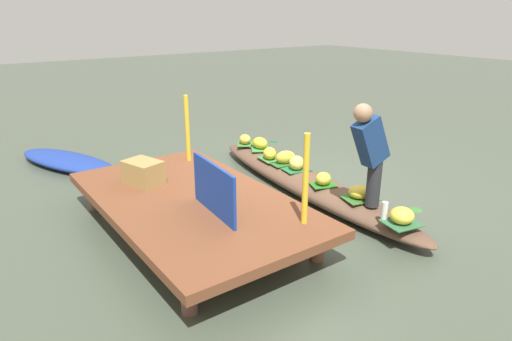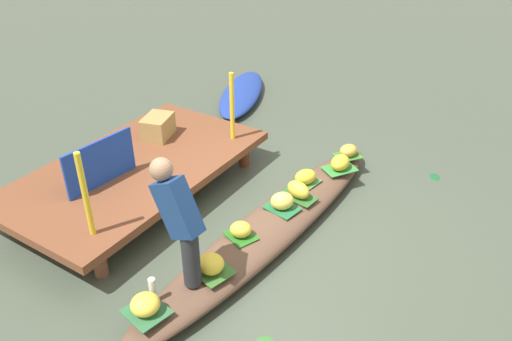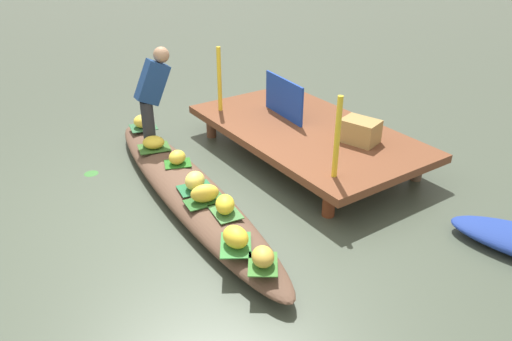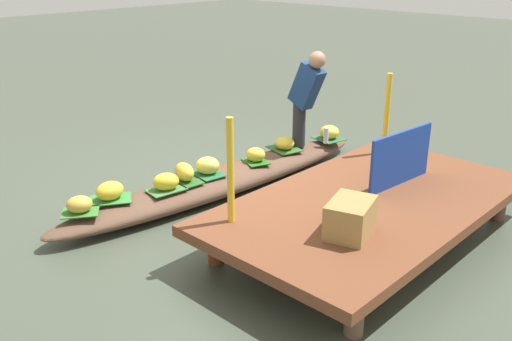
{
  "view_description": "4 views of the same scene",
  "coord_description": "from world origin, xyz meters",
  "px_view_note": "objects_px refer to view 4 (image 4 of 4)",
  "views": [
    {
      "loc": [
        -4.26,
        3.92,
        2.38
      ],
      "look_at": [
        0.33,
        0.62,
        0.35
      ],
      "focal_mm": 31.36,
      "sensor_mm": 36.0,
      "label": 1
    },
    {
      "loc": [
        -3.79,
        -2.25,
        3.53
      ],
      "look_at": [
        0.44,
        0.46,
        0.49
      ],
      "focal_mm": 35.65,
      "sensor_mm": 36.0,
      "label": 2
    },
    {
      "loc": [
        4.44,
        -2.08,
        2.95
      ],
      "look_at": [
        0.41,
        0.66,
        0.36
      ],
      "focal_mm": 34.44,
      "sensor_mm": 36.0,
      "label": 3
    },
    {
      "loc": [
        4.04,
        4.34,
        2.54
      ],
      "look_at": [
        0.1,
        0.6,
        0.43
      ],
      "focal_mm": 39.63,
      "sensor_mm": 36.0,
      "label": 4
    }
  ],
  "objects_px": {
    "banana_bunch_2": "(110,191)",
    "water_bottle": "(326,135)",
    "banana_bunch_7": "(329,132)",
    "banana_bunch_4": "(208,166)",
    "banana_bunch_0": "(284,143)",
    "banana_bunch_3": "(79,204)",
    "banana_bunch_5": "(256,155)",
    "vendor_person": "(306,93)",
    "vendor_boat": "(224,180)",
    "banana_bunch_6": "(166,182)",
    "market_banner": "(401,158)",
    "banana_bunch_1": "(184,172)",
    "produce_crate": "(350,218)"
  },
  "relations": [
    {
      "from": "banana_bunch_6",
      "to": "produce_crate",
      "type": "xyz_separation_m",
      "value": [
        -0.24,
        2.08,
        0.21
      ]
    },
    {
      "from": "water_bottle",
      "to": "market_banner",
      "type": "bearing_deg",
      "value": 59.82
    },
    {
      "from": "vendor_boat",
      "to": "vendor_person",
      "type": "xyz_separation_m",
      "value": [
        -1.21,
        0.19,
        0.82
      ]
    },
    {
      "from": "banana_bunch_3",
      "to": "banana_bunch_7",
      "type": "height_order",
      "value": "banana_bunch_7"
    },
    {
      "from": "banana_bunch_7",
      "to": "vendor_person",
      "type": "xyz_separation_m",
      "value": [
        0.5,
        -0.01,
        0.6
      ]
    },
    {
      "from": "banana_bunch_2",
      "to": "vendor_person",
      "type": "height_order",
      "value": "vendor_person"
    },
    {
      "from": "banana_bunch_7",
      "to": "produce_crate",
      "type": "bearing_deg",
      "value": 39.66
    },
    {
      "from": "water_bottle",
      "to": "produce_crate",
      "type": "bearing_deg",
      "value": 40.73
    },
    {
      "from": "vendor_boat",
      "to": "banana_bunch_0",
      "type": "relative_size",
      "value": 15.38
    },
    {
      "from": "banana_bunch_5",
      "to": "banana_bunch_1",
      "type": "bearing_deg",
      "value": -8.96
    },
    {
      "from": "banana_bunch_6",
      "to": "market_banner",
      "type": "distance_m",
      "value": 2.35
    },
    {
      "from": "banana_bunch_7",
      "to": "market_banner",
      "type": "relative_size",
      "value": 0.28
    },
    {
      "from": "banana_bunch_2",
      "to": "market_banner",
      "type": "bearing_deg",
      "value": 134.24
    },
    {
      "from": "banana_bunch_6",
      "to": "water_bottle",
      "type": "relative_size",
      "value": 1.31
    },
    {
      "from": "banana_bunch_4",
      "to": "banana_bunch_0",
      "type": "bearing_deg",
      "value": 177.41
    },
    {
      "from": "banana_bunch_7",
      "to": "water_bottle",
      "type": "relative_size",
      "value": 1.24
    },
    {
      "from": "banana_bunch_6",
      "to": "produce_crate",
      "type": "relative_size",
      "value": 0.61
    },
    {
      "from": "banana_bunch_2",
      "to": "water_bottle",
      "type": "distance_m",
      "value": 2.92
    },
    {
      "from": "vendor_boat",
      "to": "banana_bunch_6",
      "type": "relative_size",
      "value": 15.92
    },
    {
      "from": "banana_bunch_5",
      "to": "banana_bunch_7",
      "type": "distance_m",
      "value": 1.29
    },
    {
      "from": "banana_bunch_3",
      "to": "banana_bunch_5",
      "type": "bearing_deg",
      "value": 173.5
    },
    {
      "from": "vendor_person",
      "to": "water_bottle",
      "type": "relative_size",
      "value": 5.95
    },
    {
      "from": "banana_bunch_2",
      "to": "banana_bunch_1",
      "type": "bearing_deg",
      "value": 170.25
    },
    {
      "from": "banana_bunch_0",
      "to": "banana_bunch_5",
      "type": "relative_size",
      "value": 1.25
    },
    {
      "from": "banana_bunch_0",
      "to": "banana_bunch_4",
      "type": "xyz_separation_m",
      "value": [
        1.22,
        -0.06,
        0.02
      ]
    },
    {
      "from": "banana_bunch_3",
      "to": "produce_crate",
      "type": "distance_m",
      "value": 2.52
    },
    {
      "from": "banana_bunch_7",
      "to": "market_banner",
      "type": "xyz_separation_m",
      "value": [
        1.08,
        1.64,
        0.33
      ]
    },
    {
      "from": "vendor_person",
      "to": "banana_bunch_5",
      "type": "bearing_deg",
      "value": -6.67
    },
    {
      "from": "banana_bunch_0",
      "to": "banana_bunch_2",
      "type": "xyz_separation_m",
      "value": [
        2.34,
        -0.24,
        0.02
      ]
    },
    {
      "from": "banana_bunch_4",
      "to": "banana_bunch_2",
      "type": "bearing_deg",
      "value": -9.27
    },
    {
      "from": "banana_bunch_2",
      "to": "banana_bunch_7",
      "type": "height_order",
      "value": "banana_bunch_2"
    },
    {
      "from": "banana_bunch_0",
      "to": "banana_bunch_2",
      "type": "height_order",
      "value": "banana_bunch_2"
    },
    {
      "from": "banana_bunch_5",
      "to": "banana_bunch_7",
      "type": "height_order",
      "value": "banana_bunch_7"
    },
    {
      "from": "banana_bunch_1",
      "to": "banana_bunch_5",
      "type": "height_order",
      "value": "banana_bunch_1"
    },
    {
      "from": "banana_bunch_2",
      "to": "banana_bunch_3",
      "type": "bearing_deg",
      "value": 7.55
    },
    {
      "from": "banana_bunch_6",
      "to": "vendor_person",
      "type": "distance_m",
      "value": 2.12
    },
    {
      "from": "banana_bunch_2",
      "to": "produce_crate",
      "type": "relative_size",
      "value": 0.64
    },
    {
      "from": "banana_bunch_3",
      "to": "water_bottle",
      "type": "relative_size",
      "value": 1.18
    },
    {
      "from": "banana_bunch_3",
      "to": "banana_bunch_4",
      "type": "distance_m",
      "value": 1.49
    },
    {
      "from": "banana_bunch_1",
      "to": "market_banner",
      "type": "xyz_separation_m",
      "value": [
        -1.15,
        1.89,
        0.32
      ]
    },
    {
      "from": "vendor_boat",
      "to": "banana_bunch_6",
      "type": "xyz_separation_m",
      "value": [
        0.82,
        0.01,
        0.22
      ]
    },
    {
      "from": "banana_bunch_0",
      "to": "produce_crate",
      "type": "relative_size",
      "value": 0.63
    },
    {
      "from": "banana_bunch_1",
      "to": "produce_crate",
      "type": "distance_m",
      "value": 2.16
    },
    {
      "from": "vendor_boat",
      "to": "banana_bunch_2",
      "type": "relative_size",
      "value": 15.08
    },
    {
      "from": "water_bottle",
      "to": "banana_bunch_3",
      "type": "bearing_deg",
      "value": -7.33
    },
    {
      "from": "banana_bunch_1",
      "to": "banana_bunch_7",
      "type": "bearing_deg",
      "value": 173.61
    },
    {
      "from": "banana_bunch_5",
      "to": "banana_bunch_6",
      "type": "xyz_separation_m",
      "value": [
        1.24,
        -0.08,
        0.01
      ]
    },
    {
      "from": "banana_bunch_4",
      "to": "banana_bunch_7",
      "type": "bearing_deg",
      "value": 173.84
    },
    {
      "from": "banana_bunch_1",
      "to": "water_bottle",
      "type": "height_order",
      "value": "water_bottle"
    },
    {
      "from": "banana_bunch_0",
      "to": "banana_bunch_6",
      "type": "xyz_separation_m",
      "value": [
        1.81,
        -0.03,
        0.01
      ]
    }
  ]
}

